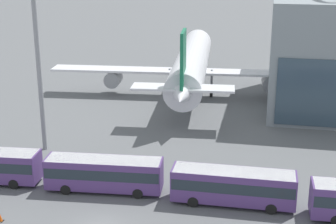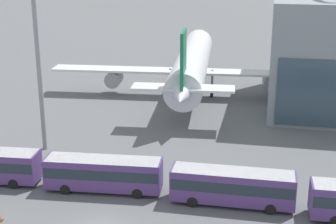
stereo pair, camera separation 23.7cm
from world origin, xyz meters
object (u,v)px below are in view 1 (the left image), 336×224
shuttle_bus_1 (104,172)px  floodlight_mast (34,13)px  airliner_at_gate_far (191,65)px  shuttle_bus_2 (233,185)px  traffic_cone_1 (0,218)px

shuttle_bus_1 → floodlight_mast: bearing=134.3°
airliner_at_gate_far → floodlight_mast: bearing=148.3°
airliner_at_gate_far → shuttle_bus_2: 36.64m
airliner_at_gate_far → traffic_cone_1: size_ratio=61.62×
shuttle_bus_1 → floodlight_mast: 19.35m
traffic_cone_1 → shuttle_bus_1: bearing=46.4°
shuttle_bus_2 → floodlight_mast: floodlight_mast is taller
shuttle_bus_2 → traffic_cone_1: bearing=-160.4°
floodlight_mast → traffic_cone_1: 22.64m
shuttle_bus_1 → traffic_cone_1: bearing=-138.2°
airliner_at_gate_far → shuttle_bus_1: size_ratio=3.85×
traffic_cone_1 → floodlight_mast: bearing=101.0°
floodlight_mast → shuttle_bus_1: bearing=-41.1°
shuttle_bus_1 → floodlight_mast: floodlight_mast is taller
shuttle_bus_1 → shuttle_bus_2: bearing=-5.9°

